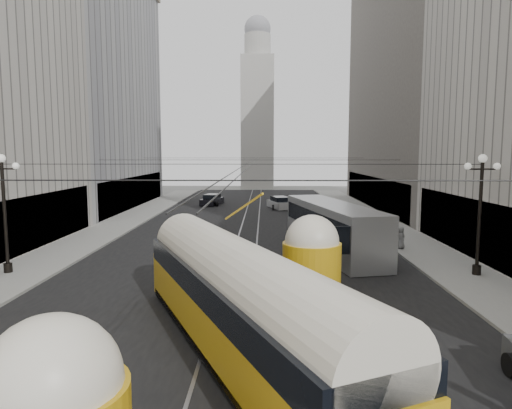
{
  "coord_description": "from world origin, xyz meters",
  "views": [
    {
      "loc": [
        1.28,
        -5.9,
        6.6
      ],
      "look_at": [
        0.89,
        16.13,
        4.09
      ],
      "focal_mm": 32.0,
      "sensor_mm": 36.0,
      "label": 1
    }
  ],
  "objects_px": {
    "streetcar": "(240,300)",
    "pedestrian_crossing_b": "(262,386)",
    "pedestrian_sidewalk_right": "(401,238)",
    "city_bus": "(332,226)"
  },
  "relations": [
    {
      "from": "city_bus",
      "to": "streetcar",
      "type": "bearing_deg",
      "value": -108.67
    },
    {
      "from": "streetcar",
      "to": "pedestrian_sidewalk_right",
      "type": "distance_m",
      "value": 19.02
    },
    {
      "from": "city_bus",
      "to": "pedestrian_sidewalk_right",
      "type": "bearing_deg",
      "value": 5.11
    },
    {
      "from": "streetcar",
      "to": "pedestrian_crossing_b",
      "type": "xyz_separation_m",
      "value": [
        0.75,
        -3.42,
        -1.09
      ]
    },
    {
      "from": "streetcar",
      "to": "pedestrian_sidewalk_right",
      "type": "relative_size",
      "value": 10.66
    },
    {
      "from": "city_bus",
      "to": "pedestrian_crossing_b",
      "type": "height_order",
      "value": "city_bus"
    },
    {
      "from": "streetcar",
      "to": "city_bus",
      "type": "relative_size",
      "value": 1.21
    },
    {
      "from": "streetcar",
      "to": "city_bus",
      "type": "height_order",
      "value": "streetcar"
    },
    {
      "from": "pedestrian_crossing_b",
      "to": "pedestrian_sidewalk_right",
      "type": "bearing_deg",
      "value": -175.71
    },
    {
      "from": "streetcar",
      "to": "pedestrian_sidewalk_right",
      "type": "height_order",
      "value": "streetcar"
    }
  ]
}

